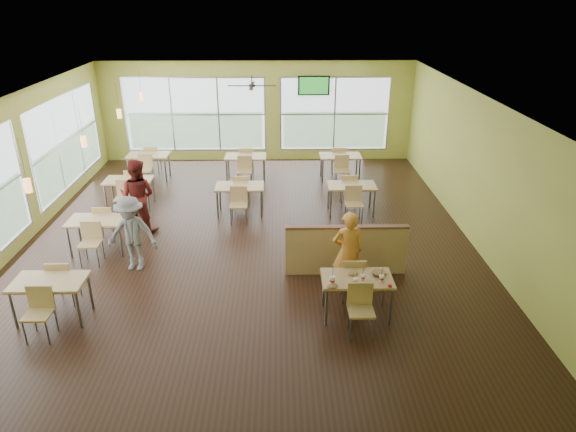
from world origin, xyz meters
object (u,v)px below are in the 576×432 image
object	(u,v)px
main_table	(357,284)
man_plaid	(348,252)
half_wall_divider	(346,250)
food_basket	(379,273)

from	to	relation	value
main_table	man_plaid	bearing A→B (deg)	93.91
main_table	half_wall_divider	size ratio (longest dim) A/B	0.63
main_table	food_basket	world-z (taller)	main_table
main_table	man_plaid	size ratio (longest dim) A/B	0.95
main_table	half_wall_divider	bearing A→B (deg)	90.00
man_plaid	food_basket	size ratio (longest dim) A/B	6.42
half_wall_divider	man_plaid	size ratio (longest dim) A/B	1.51
main_table	man_plaid	distance (m)	0.87
food_basket	man_plaid	bearing A→B (deg)	119.86
half_wall_divider	food_basket	size ratio (longest dim) A/B	9.66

